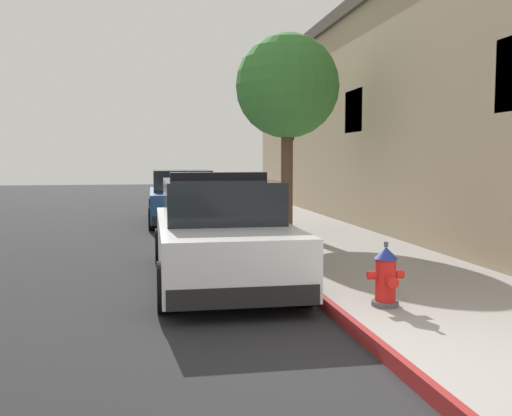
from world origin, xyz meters
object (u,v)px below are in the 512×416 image
object	(u,v)px
fire_hydrant	(386,277)
street_tree	(287,87)
police_cruiser	(219,233)
parked_car_silver_ahead	(182,198)

from	to	relation	value
fire_hydrant	street_tree	world-z (taller)	street_tree
police_cruiser	street_tree	bearing A→B (deg)	64.62
street_tree	fire_hydrant	bearing A→B (deg)	-93.64
police_cruiser	fire_hydrant	xyz separation A→B (m)	(1.67, -2.48, -0.24)
police_cruiser	street_tree	xyz separation A→B (m)	(2.11, 4.45, 2.80)
fire_hydrant	street_tree	distance (m)	7.58
police_cruiser	street_tree	size ratio (longest dim) A/B	1.05
parked_car_silver_ahead	fire_hydrant	size ratio (longest dim) A/B	6.37
parked_car_silver_ahead	street_tree	world-z (taller)	street_tree
parked_car_silver_ahead	street_tree	size ratio (longest dim) A/B	1.05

